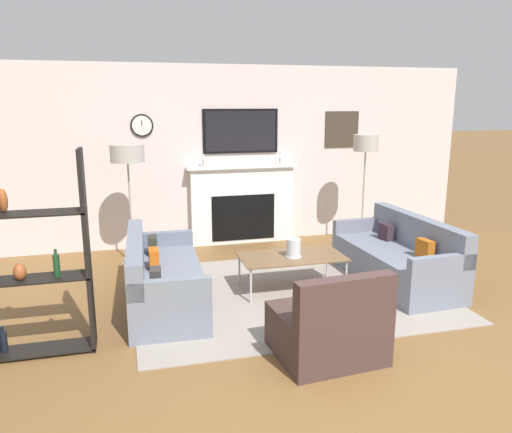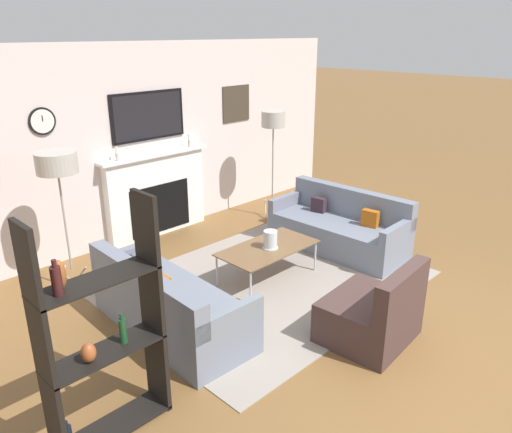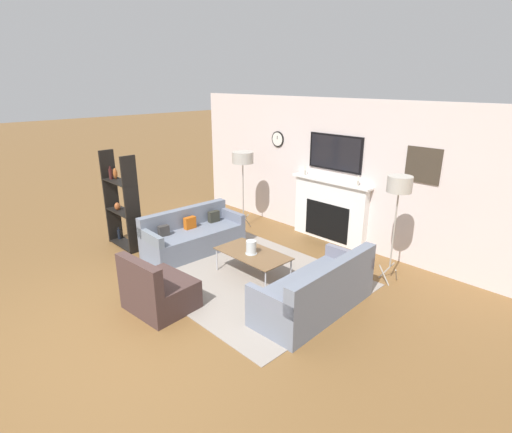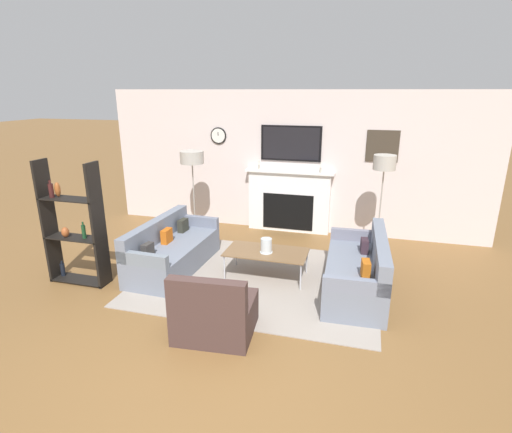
# 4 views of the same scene
# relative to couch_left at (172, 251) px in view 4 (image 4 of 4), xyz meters

# --- Properties ---
(ground_plane) EXTENTS (60.00, 60.00, 0.00)m
(ground_plane) POSITION_rel_couch_left_xyz_m (1.42, -2.06, -0.28)
(ground_plane) COLOR brown
(fireplace_wall) EXTENTS (7.40, 0.28, 2.70)m
(fireplace_wall) POSITION_rel_couch_left_xyz_m (1.42, 2.32, 0.94)
(fireplace_wall) COLOR silver
(fireplace_wall) RESTS_ON ground_plane
(area_rug) EXTENTS (3.45, 2.68, 0.01)m
(area_rug) POSITION_rel_couch_left_xyz_m (1.42, -0.00, -0.28)
(area_rug) COLOR gray
(area_rug) RESTS_ON ground_plane
(couch_left) EXTENTS (0.82, 1.85, 0.76)m
(couch_left) POSITION_rel_couch_left_xyz_m (0.00, 0.00, 0.00)
(couch_left) COLOR slate
(couch_left) RESTS_ON ground_plane
(couch_right) EXTENTS (0.85, 1.88, 0.80)m
(couch_right) POSITION_rel_couch_left_xyz_m (2.84, -0.00, 0.01)
(couch_right) COLOR slate
(couch_right) RESTS_ON ground_plane
(armchair) EXTENTS (0.92, 0.82, 0.82)m
(armchair) POSITION_rel_couch_left_xyz_m (1.30, -1.51, -0.01)
(armchair) COLOR #44302C
(armchair) RESTS_ON ground_plane
(coffee_table) EXTENTS (1.21, 0.64, 0.41)m
(coffee_table) POSITION_rel_couch_left_xyz_m (1.50, 0.08, 0.11)
(coffee_table) COLOR brown
(coffee_table) RESTS_ON ground_plane
(hurricane_candle) EXTENTS (0.19, 0.19, 0.22)m
(hurricane_candle) POSITION_rel_couch_left_xyz_m (1.51, 0.05, 0.23)
(hurricane_candle) COLOR silver
(hurricane_candle) RESTS_ON coffee_table
(floor_lamp_left) EXTENTS (0.44, 0.44, 1.63)m
(floor_lamp_left) POSITION_rel_couch_left_xyz_m (-0.27, 1.51, 1.21)
(floor_lamp_left) COLOR #9E998E
(floor_lamp_left) RESTS_ON ground_plane
(floor_lamp_right) EXTENTS (0.36, 0.36, 1.70)m
(floor_lamp_right) POSITION_rel_couch_left_xyz_m (3.11, 1.51, 1.26)
(floor_lamp_right) COLOR #9E998E
(floor_lamp_right) RESTS_ON ground_plane
(shelf_unit) EXTENTS (0.87, 0.28, 1.78)m
(shelf_unit) POSITION_rel_couch_left_xyz_m (-1.10, -0.79, 0.57)
(shelf_unit) COLOR black
(shelf_unit) RESTS_ON ground_plane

